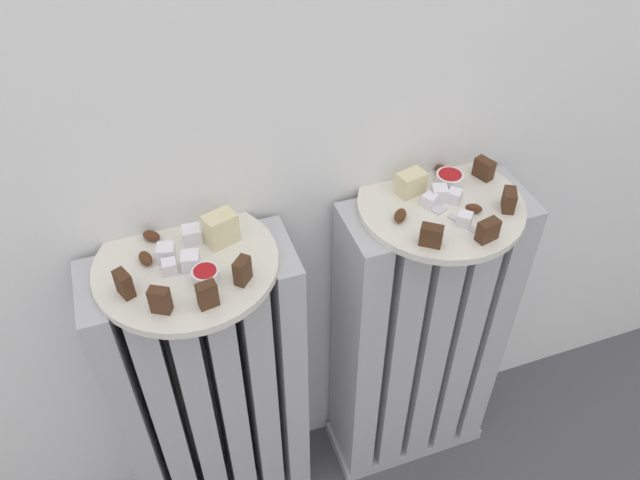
{
  "coord_description": "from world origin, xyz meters",
  "views": [
    {
      "loc": [
        -0.23,
        -0.38,
        1.3
      ],
      "look_at": [
        0.0,
        0.28,
        0.66
      ],
      "focal_mm": 35.46,
      "sensor_mm": 36.0,
      "label": 1
    }
  ],
  "objects_px": {
    "jam_bowl_right": "(449,179)",
    "fork": "(454,219)",
    "radiator_right": "(417,343)",
    "radiator_left": "(214,402)",
    "jam_bowl_left": "(206,276)",
    "plate_right": "(440,205)",
    "plate_left": "(186,264)"
  },
  "relations": [
    {
      "from": "jam_bowl_right",
      "to": "fork",
      "type": "bearing_deg",
      "value": -111.81
    },
    {
      "from": "radiator_right",
      "to": "radiator_left",
      "type": "bearing_deg",
      "value": -180.0
    },
    {
      "from": "jam_bowl_left",
      "to": "fork",
      "type": "height_order",
      "value": "jam_bowl_left"
    },
    {
      "from": "plate_right",
      "to": "radiator_left",
      "type": "bearing_deg",
      "value": -180.0
    },
    {
      "from": "plate_right",
      "to": "plate_left",
      "type": "bearing_deg",
      "value": 180.0
    },
    {
      "from": "plate_left",
      "to": "plate_right",
      "type": "height_order",
      "value": "same"
    },
    {
      "from": "plate_left",
      "to": "jam_bowl_left",
      "type": "xyz_separation_m",
      "value": [
        0.02,
        -0.05,
        0.02
      ]
    },
    {
      "from": "plate_right",
      "to": "fork",
      "type": "distance_m",
      "value": 0.04
    },
    {
      "from": "radiator_right",
      "to": "jam_bowl_left",
      "type": "bearing_deg",
      "value": -172.29
    },
    {
      "from": "radiator_left",
      "to": "jam_bowl_left",
      "type": "relative_size",
      "value": 17.72
    },
    {
      "from": "jam_bowl_left",
      "to": "plate_right",
      "type": "bearing_deg",
      "value": 7.71
    },
    {
      "from": "plate_right",
      "to": "jam_bowl_right",
      "type": "bearing_deg",
      "value": 48.14
    },
    {
      "from": "radiator_left",
      "to": "plate_right",
      "type": "height_order",
      "value": "plate_right"
    },
    {
      "from": "radiator_right",
      "to": "plate_left",
      "type": "relative_size",
      "value": 2.57
    },
    {
      "from": "jam_bowl_right",
      "to": "fork",
      "type": "height_order",
      "value": "jam_bowl_right"
    },
    {
      "from": "plate_right",
      "to": "jam_bowl_right",
      "type": "distance_m",
      "value": 0.05
    },
    {
      "from": "plate_left",
      "to": "jam_bowl_right",
      "type": "height_order",
      "value": "jam_bowl_right"
    },
    {
      "from": "radiator_left",
      "to": "fork",
      "type": "bearing_deg",
      "value": -6.28
    },
    {
      "from": "radiator_left",
      "to": "jam_bowl_right",
      "type": "xyz_separation_m",
      "value": [
        0.43,
        0.03,
        0.36
      ]
    },
    {
      "from": "jam_bowl_right",
      "to": "jam_bowl_left",
      "type": "bearing_deg",
      "value": -168.18
    },
    {
      "from": "plate_left",
      "to": "jam_bowl_right",
      "type": "distance_m",
      "value": 0.43
    },
    {
      "from": "plate_left",
      "to": "fork",
      "type": "distance_m",
      "value": 0.4
    },
    {
      "from": "jam_bowl_left",
      "to": "plate_left",
      "type": "bearing_deg",
      "value": 110.69
    },
    {
      "from": "radiator_right",
      "to": "jam_bowl_left",
      "type": "relative_size",
      "value": 17.72
    },
    {
      "from": "plate_left",
      "to": "radiator_left",
      "type": "bearing_deg",
      "value": -45.0
    },
    {
      "from": "jam_bowl_right",
      "to": "plate_right",
      "type": "bearing_deg",
      "value": -131.86
    },
    {
      "from": "radiator_left",
      "to": "jam_bowl_right",
      "type": "height_order",
      "value": "jam_bowl_right"
    },
    {
      "from": "radiator_left",
      "to": "plate_right",
      "type": "xyz_separation_m",
      "value": [
        0.4,
        0.0,
        0.35
      ]
    },
    {
      "from": "radiator_right",
      "to": "fork",
      "type": "relative_size",
      "value": 6.62
    },
    {
      "from": "radiator_right",
      "to": "fork",
      "type": "xyz_separation_m",
      "value": [
        -0.0,
        -0.04,
        0.35
      ]
    },
    {
      "from": "radiator_left",
      "to": "plate_right",
      "type": "relative_size",
      "value": 2.57
    },
    {
      "from": "radiator_left",
      "to": "plate_left",
      "type": "distance_m",
      "value": 0.35
    }
  ]
}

